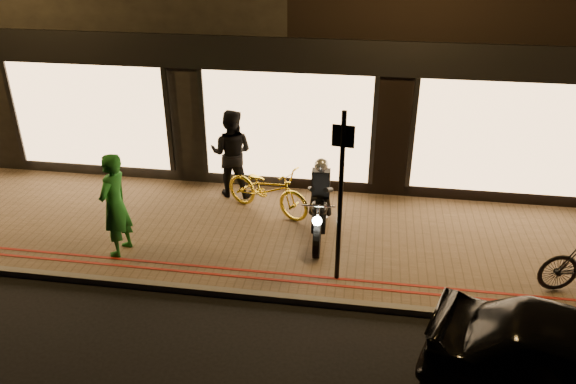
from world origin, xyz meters
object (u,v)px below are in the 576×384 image
object	(u,v)px
motorcycle	(320,208)
person_green	(115,205)
bicycle_gold	(267,189)
sign_post	(341,191)

from	to	relation	value
motorcycle	person_green	bearing A→B (deg)	-165.02
bicycle_gold	motorcycle	bearing A→B (deg)	-100.47
sign_post	person_green	world-z (taller)	sign_post
bicycle_gold	person_green	bearing A→B (deg)	153.57
motorcycle	person_green	distance (m)	3.74
bicycle_gold	person_green	distance (m)	3.10
person_green	motorcycle	bearing A→B (deg)	116.12
motorcycle	sign_post	size ratio (longest dim) A/B	0.65
sign_post	person_green	bearing A→B (deg)	176.91
bicycle_gold	sign_post	bearing A→B (deg)	-118.39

